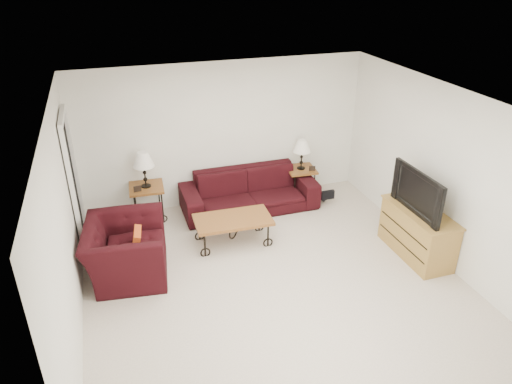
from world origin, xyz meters
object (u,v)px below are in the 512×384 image
lamp_right (302,154)px  television (423,191)px  side_table_left (148,203)px  coffee_table (233,231)px  side_table_right (300,182)px  tv_stand (417,233)px  lamp_left (144,170)px  backpack (324,190)px  armchair (126,250)px  sofa (249,191)px

lamp_right → television: bearing=-69.4°
side_table_left → coffee_table: side_table_left is taller
side_table_right → tv_stand: size_ratio=0.45×
side_table_right → tv_stand: bearing=-69.0°
lamp_left → lamp_right: bearing=0.0°
coffee_table → backpack: (1.92, 0.81, 0.03)m
lamp_left → lamp_right: 2.76m
armchair → television: size_ratio=1.10×
side_table_left → backpack: bearing=-6.7°
sofa → coffee_table: 1.15m
side_table_right → backpack: 0.48m
sofa → coffee_table: size_ratio=2.01×
lamp_left → sofa: bearing=-6.0°
television → backpack: television is taller
lamp_left → coffee_table: 1.78m
side_table_left → coffee_table: bearing=-45.5°
sofa → backpack: bearing=-7.6°
lamp_right → tv_stand: lamp_right is taller
tv_stand → television: size_ratio=1.12×
tv_stand → sofa: bearing=132.2°
side_table_left → coffee_table: 1.64m
sofa → side_table_left: 1.73m
lamp_right → tv_stand: bearing=-69.0°
lamp_right → armchair: (-3.22, -1.48, -0.43)m
side_table_right → lamp_right: bearing=0.0°
sofa → armchair: (-2.18, -1.30, 0.05)m
side_table_left → television: television is taller
side_table_left → lamp_right: bearing=0.0°
side_table_right → coffee_table: 1.99m
coffee_table → tv_stand: (2.49, -1.13, 0.15)m
side_table_left → lamp_left: 0.60m
coffee_table → side_table_right: bearing=36.1°
lamp_right → coffee_table: bearing=-143.9°
side_table_right → backpack: (0.32, -0.36, -0.03)m
side_table_left → armchair: armchair is taller
side_table_right → armchair: 3.55m
side_table_left → side_table_right: (2.76, 0.00, -0.03)m
side_table_right → armchair: armchair is taller
tv_stand → side_table_left: bearing=147.7°
sofa → coffee_table: sofa is taller
lamp_left → backpack: size_ratio=1.23×
sofa → television: (1.90, -2.12, 0.71)m
lamp_left → tv_stand: (3.64, -2.30, -0.54)m
sofa → lamp_right: 1.16m
side_table_right → armchair: (-3.22, -1.48, 0.12)m
armchair → side_table_right: bearing=-58.0°
backpack → lamp_right: bearing=120.2°
armchair → tv_stand: 4.19m
coffee_table → tv_stand: bearing=-24.4°
sofa → coffee_table: (-0.57, -0.99, -0.12)m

